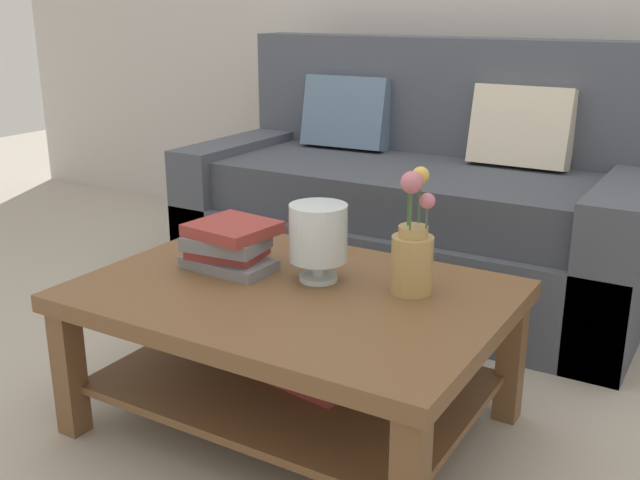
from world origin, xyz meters
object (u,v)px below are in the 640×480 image
at_px(couch, 418,207).
at_px(flower_pitcher, 413,250).
at_px(glass_hurricane_vase, 318,235).
at_px(book_stack_main, 229,245).
at_px(coffee_table, 294,327).

height_order(couch, flower_pitcher, couch).
bearing_deg(couch, glass_hurricane_vase, -80.79).
bearing_deg(couch, book_stack_main, -94.69).
bearing_deg(book_stack_main, coffee_table, -8.71).
distance_m(book_stack_main, flower_pitcher, 0.56).
bearing_deg(flower_pitcher, coffee_table, -154.86).
distance_m(coffee_table, book_stack_main, 0.32).
relative_size(couch, coffee_table, 1.62).
relative_size(coffee_table, glass_hurricane_vase, 5.22).
bearing_deg(coffee_table, flower_pitcher, 25.14).
xyz_separation_m(couch, coffee_table, (0.16, -1.22, -0.05)).
bearing_deg(flower_pitcher, book_stack_main, -169.67).
bearing_deg(book_stack_main, glass_hurricane_vase, 10.23).
bearing_deg(flower_pitcher, glass_hurricane_vase, -169.57).
bearing_deg(coffee_table, couch, 97.31).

